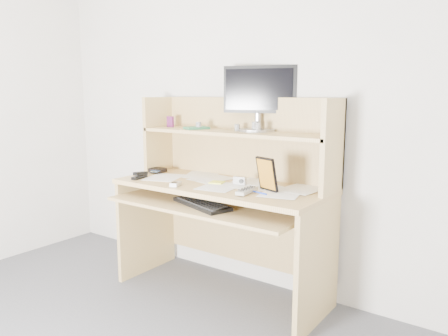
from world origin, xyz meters
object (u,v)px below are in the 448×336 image
Objects in this scene: desk at (228,190)px; keyboard at (202,203)px; game_case at (267,174)px; tv_remote at (247,191)px; monitor at (259,96)px.

keyboard is (0.01, -0.29, -0.03)m from desk.
desk is at bearing -179.59° from game_case.
tv_remote is at bearing 35.43° from keyboard.
keyboard is 0.44m from game_case.
game_case is at bearing 46.14° from keyboard.
game_case is (0.36, -0.11, 0.16)m from desk.
game_case is at bearing -17.06° from desk.
tv_remote is (0.27, 0.08, 0.10)m from keyboard.
desk is 0.41m from game_case.
keyboard is at bearing -171.02° from tv_remote.
monitor is (-0.16, 0.38, 0.54)m from tv_remote.
monitor is at bearing 54.26° from desk.
desk is at bearing -142.11° from monitor.
keyboard is 2.29× the size of game_case.
monitor is (0.12, 0.46, 0.64)m from keyboard.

